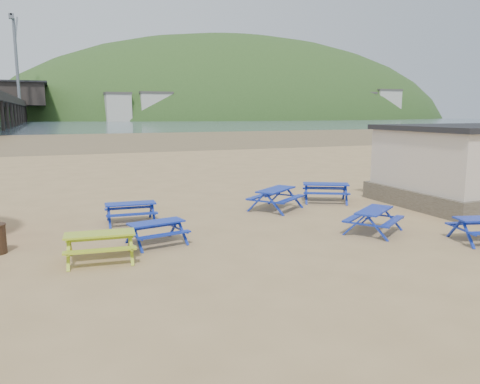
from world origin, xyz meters
name	(u,v)px	position (x,y,z in m)	size (l,w,h in m)	color
ground	(254,231)	(0.00, 0.00, 0.00)	(400.00, 400.00, 0.00)	tan
wet_sand	(96,139)	(0.00, 55.00, 0.00)	(400.00, 400.00, 0.00)	olive
sea	(68,122)	(0.00, 170.00, 0.01)	(400.00, 400.00, 0.00)	#4B5E6C
picnic_table_blue_a	(131,213)	(-3.38, 2.56, 0.34)	(1.71, 1.41, 0.69)	#0B41A6
picnic_table_blue_b	(326,193)	(4.68, 3.36, 0.39)	(2.32, 2.17, 0.77)	#0B41A6
picnic_table_blue_c	(276,199)	(2.08, 2.72, 0.40)	(2.46, 2.38, 0.80)	#0B41A6
picnic_table_blue_d	(157,233)	(-3.11, -0.27, 0.32)	(1.76, 1.53, 0.65)	#0B41A6
picnic_table_blue_f	(374,221)	(3.35, -1.50, 0.37)	(2.23, 2.14, 0.73)	#0B41A6
picnic_table_yellow	(100,247)	(-4.71, -1.21, 0.36)	(1.82, 1.52, 0.71)	#8DB920
amenity_block	(480,164)	(10.50, 1.00, 1.57)	(7.40, 5.40, 3.15)	#665B4C
pier	(13,107)	(-17.99, 178.23, 5.46)	(24.00, 220.00, 39.29)	black
headland_town	(237,137)	(90.00, 229.68, -9.91)	(264.00, 144.00, 108.00)	#2D4C1E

